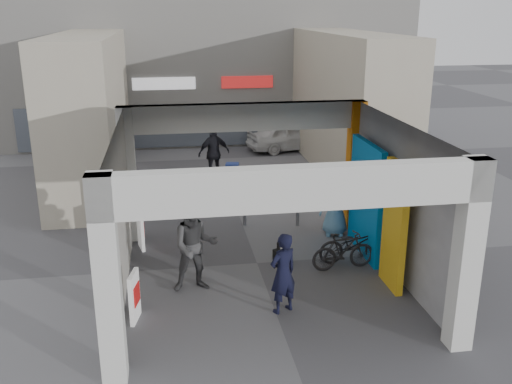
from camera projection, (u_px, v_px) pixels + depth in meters
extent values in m
plane|color=#59595E|center=(257.00, 263.00, 13.60)|extent=(90.00, 90.00, 0.00)
cube|color=silver|center=(108.00, 282.00, 8.86)|extent=(0.40, 0.40, 3.50)
cube|color=silver|center=(128.00, 175.00, 14.49)|extent=(0.40, 0.40, 3.50)
cube|color=silver|center=(467.00, 257.00, 9.75)|extent=(0.40, 0.40, 3.50)
cube|color=orange|center=(355.00, 165.00, 15.39)|extent=(0.40, 0.40, 3.50)
plane|color=beige|center=(120.00, 216.00, 11.67)|extent=(0.00, 6.40, 6.40)
plane|color=#A7A8AD|center=(398.00, 201.00, 12.57)|extent=(0.00, 6.40, 6.40)
cube|color=#0C74C2|center=(366.00, 199.00, 13.76)|extent=(0.15, 2.00, 2.80)
cube|color=gold|center=(395.00, 226.00, 12.07)|extent=(0.15, 1.00, 2.80)
plane|color=#A9A9A4|center=(265.00, 127.00, 11.58)|extent=(6.40, 6.40, 0.00)
cube|color=silver|center=(244.00, 117.00, 14.56)|extent=(6.40, 0.30, 0.70)
cube|color=silver|center=(299.00, 188.00, 8.82)|extent=(6.40, 0.30, 0.70)
cube|color=silver|center=(243.00, 118.00, 14.73)|extent=(4.20, 0.05, 0.55)
cube|color=silver|center=(208.00, 50.00, 25.52)|extent=(18.00, 4.00, 8.00)
cube|color=#515966|center=(213.00, 125.00, 24.52)|extent=(16.20, 0.06, 1.80)
cube|color=white|center=(164.00, 84.00, 23.67)|extent=(2.60, 0.06, 0.50)
cube|color=red|center=(247.00, 82.00, 24.20)|extent=(2.20, 0.06, 0.50)
cube|color=#ADA58F|center=(90.00, 111.00, 19.20)|extent=(2.00, 9.00, 5.00)
cube|color=#ADA58F|center=(347.00, 104.00, 20.55)|extent=(2.00, 9.00, 5.00)
cylinder|color=gray|center=(189.00, 215.00, 15.57)|extent=(0.09, 0.09, 0.81)
cylinder|color=gray|center=(245.00, 210.00, 15.86)|extent=(0.09, 0.09, 0.91)
cylinder|color=gray|center=(298.00, 209.00, 15.82)|extent=(0.09, 0.09, 0.98)
cube|color=silver|center=(134.00, 297.00, 10.98)|extent=(0.19, 0.55, 1.00)
cube|color=red|center=(136.00, 294.00, 10.97)|extent=(0.12, 0.38, 0.40)
cube|color=silver|center=(141.00, 230.00, 14.30)|extent=(0.20, 0.55, 1.00)
cube|color=red|center=(142.00, 228.00, 14.29)|extent=(0.12, 0.38, 0.40)
cylinder|color=#ADADB2|center=(190.00, 195.00, 17.33)|extent=(0.06, 0.06, 0.75)
cylinder|color=#ADADB2|center=(190.00, 206.00, 17.45)|extent=(0.46, 0.46, 0.02)
cylinder|color=#ADADB2|center=(189.00, 183.00, 17.22)|extent=(0.73, 0.73, 0.05)
cube|color=#ADADB2|center=(169.00, 203.00, 17.09)|extent=(0.39, 0.39, 0.47)
cube|color=#ADADB2|center=(169.00, 186.00, 17.12)|extent=(0.39, 0.05, 0.47)
cube|color=#ADADB2|center=(206.00, 193.00, 17.94)|extent=(0.39, 0.39, 0.47)
cube|color=#ADADB2|center=(205.00, 178.00, 17.98)|extent=(0.39, 0.05, 0.47)
cube|color=#ADADB2|center=(179.00, 194.00, 17.92)|extent=(0.39, 0.39, 0.47)
cube|color=#ADADB2|center=(178.00, 178.00, 17.95)|extent=(0.39, 0.05, 0.47)
cube|color=black|center=(179.00, 190.00, 18.61)|extent=(1.06, 0.53, 0.26)
cube|color=#175319|center=(178.00, 187.00, 18.44)|extent=(0.88, 0.31, 0.16)
cube|color=#175319|center=(178.00, 181.00, 18.51)|extent=(0.88, 0.31, 0.16)
cube|color=#175319|center=(178.00, 175.00, 18.58)|extent=(0.88, 0.31, 0.16)
cube|color=#175319|center=(232.00, 175.00, 20.30)|extent=(0.51, 0.44, 0.28)
cube|color=navy|center=(232.00, 167.00, 20.21)|extent=(0.51, 0.44, 0.28)
cube|color=black|center=(281.00, 256.00, 13.67)|extent=(0.27, 0.36, 0.27)
cube|color=black|center=(283.00, 251.00, 13.48)|extent=(0.21, 0.18, 0.40)
cube|color=white|center=(283.00, 254.00, 13.39)|extent=(0.17, 0.03, 0.38)
cylinder|color=white|center=(281.00, 259.00, 13.45)|extent=(0.05, 0.05, 0.31)
cylinder|color=white|center=(286.00, 259.00, 13.47)|extent=(0.05, 0.05, 0.31)
sphere|color=black|center=(283.00, 241.00, 13.38)|extent=(0.21, 0.21, 0.21)
cube|color=white|center=(284.00, 244.00, 13.28)|extent=(0.09, 0.13, 0.07)
cone|color=black|center=(280.00, 237.00, 13.38)|extent=(0.08, 0.08, 0.09)
cone|color=black|center=(285.00, 237.00, 13.40)|extent=(0.08, 0.08, 0.09)
imported|color=black|center=(283.00, 273.00, 11.20)|extent=(0.72, 0.63, 1.67)
imported|color=#404043|center=(195.00, 246.00, 12.05)|extent=(1.02, 0.81, 2.02)
imported|color=#6297BE|center=(336.00, 204.00, 15.05)|extent=(0.97, 0.75, 1.75)
imported|color=black|center=(214.00, 153.00, 19.84)|extent=(1.24, 0.80, 1.96)
imported|color=black|center=(354.00, 244.00, 13.54)|extent=(1.76, 0.68, 0.91)
imported|color=black|center=(343.00, 251.00, 13.17)|extent=(1.55, 0.57, 0.91)
imported|color=silver|center=(289.00, 136.00, 24.24)|extent=(3.83, 2.21, 1.23)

